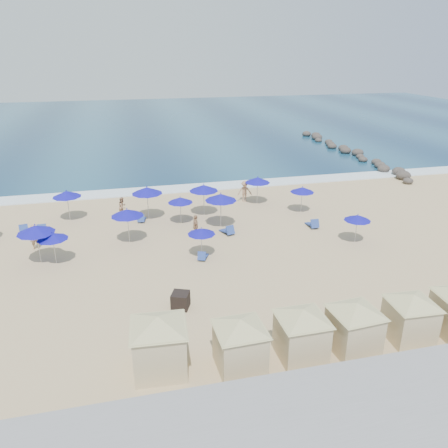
# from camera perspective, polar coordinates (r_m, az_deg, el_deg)

# --- Properties ---
(ground) EXTENTS (160.00, 160.00, 0.00)m
(ground) POSITION_cam_1_polar(r_m,az_deg,el_deg) (27.67, -3.45, -5.00)
(ground) COLOR tan
(ground) RESTS_ON ground
(ocean) EXTENTS (160.00, 80.00, 0.06)m
(ocean) POSITION_cam_1_polar(r_m,az_deg,el_deg) (80.39, -10.66, 12.73)
(ocean) COLOR #0D2E4C
(ocean) RESTS_ON ground
(surf_line) EXTENTS (160.00, 2.50, 0.08)m
(surf_line) POSITION_cam_1_polar(r_m,az_deg,el_deg) (41.93, -7.26, 4.50)
(surf_line) COLOR white
(surf_line) RESTS_ON ground
(seawall) EXTENTS (160.00, 6.10, 1.22)m
(seawall) POSITION_cam_1_polar(r_m,az_deg,el_deg) (16.61, 5.65, -23.94)
(seawall) COLOR gray
(seawall) RESTS_ON ground
(rock_jetty) EXTENTS (2.56, 26.66, 0.96)m
(rock_jetty) POSITION_cam_1_polar(r_m,az_deg,el_deg) (57.98, 16.09, 9.06)
(rock_jetty) COLOR #2E2926
(rock_jetty) RESTS_ON ground
(trash_bin) EXTENTS (1.12, 1.12, 0.86)m
(trash_bin) POSITION_cam_1_polar(r_m,az_deg,el_deg) (23.01, -5.70, -9.90)
(trash_bin) COLOR black
(trash_bin) RESTS_ON ground
(cabana_0) EXTENTS (4.59, 4.59, 2.88)m
(cabana_0) POSITION_cam_1_polar(r_m,az_deg,el_deg) (18.53, -8.51, -14.33)
(cabana_0) COLOR #CFB98E
(cabana_0) RESTS_ON ground
(cabana_1) EXTENTS (4.17, 4.17, 2.62)m
(cabana_1) POSITION_cam_1_polar(r_m,az_deg,el_deg) (18.56, 2.11, -14.57)
(cabana_1) COLOR #CFB98E
(cabana_1) RESTS_ON ground
(cabana_2) EXTENTS (4.21, 4.21, 2.64)m
(cabana_2) POSITION_cam_1_polar(r_m,az_deg,el_deg) (19.39, 10.14, -13.10)
(cabana_2) COLOR #CFB98E
(cabana_2) RESTS_ON ground
(cabana_3) EXTENTS (4.17, 4.17, 2.62)m
(cabana_3) POSITION_cam_1_polar(r_m,az_deg,el_deg) (20.35, 16.72, -11.96)
(cabana_3) COLOR #CFB98E
(cabana_3) RESTS_ON ground
(cabana_4) EXTENTS (4.09, 4.09, 2.57)m
(cabana_4) POSITION_cam_1_polar(r_m,az_deg,el_deg) (21.91, 23.26, -10.40)
(cabana_4) COLOR #CFB98E
(cabana_4) RESTS_ON ground
(umbrella_1) EXTENTS (1.89, 1.89, 2.15)m
(umbrella_1) POSITION_cam_1_polar(r_m,az_deg,el_deg) (28.68, -21.53, -1.48)
(umbrella_1) COLOR #A5A8AD
(umbrella_1) RESTS_ON ground
(umbrella_2) EXTENTS (2.17, 2.17, 2.47)m
(umbrella_2) POSITION_cam_1_polar(r_m,az_deg,el_deg) (35.65, -19.87, 3.72)
(umbrella_2) COLOR #A5A8AD
(umbrella_2) RESTS_ON ground
(umbrella_3) EXTENTS (2.30, 2.30, 2.61)m
(umbrella_3) POSITION_cam_1_polar(r_m,az_deg,el_deg) (29.02, -23.40, -0.64)
(umbrella_3) COLOR #A5A8AD
(umbrella_3) RESTS_ON ground
(umbrella_4) EXTENTS (2.39, 2.39, 2.72)m
(umbrella_4) POSITION_cam_1_polar(r_m,az_deg,el_deg) (34.21, -10.04, 4.35)
(umbrella_4) COLOR #A5A8AD
(umbrella_4) RESTS_ON ground
(umbrella_5) EXTENTS (2.21, 2.21, 2.52)m
(umbrella_5) POSITION_cam_1_polar(r_m,az_deg,el_deg) (30.28, -12.54, 1.46)
(umbrella_5) COLOR #A5A8AD
(umbrella_5) RESTS_ON ground
(umbrella_6) EXTENTS (1.79, 1.79, 2.04)m
(umbrella_6) POSITION_cam_1_polar(r_m,az_deg,el_deg) (27.66, -2.98, -0.95)
(umbrella_6) COLOR #A5A8AD
(umbrella_6) RESTS_ON ground
(umbrella_7) EXTENTS (2.31, 2.31, 2.63)m
(umbrella_7) POSITION_cam_1_polar(r_m,az_deg,el_deg) (34.60, -2.67, 4.74)
(umbrella_7) COLOR #A5A8AD
(umbrella_7) RESTS_ON ground
(umbrella_8) EXTENTS (2.37, 2.37, 2.70)m
(umbrella_8) POSITION_cam_1_polar(r_m,az_deg,el_deg) (32.17, -0.42, 3.52)
(umbrella_8) COLOR #A5A8AD
(umbrella_8) RESTS_ON ground
(umbrella_9) EXTENTS (2.14, 2.14, 2.44)m
(umbrella_9) POSITION_cam_1_polar(r_m,az_deg,el_deg) (37.38, 4.42, 5.76)
(umbrella_9) COLOR #A5A8AD
(umbrella_9) RESTS_ON ground
(umbrella_10) EXTENTS (1.94, 1.94, 2.21)m
(umbrella_10) POSITION_cam_1_polar(r_m,az_deg,el_deg) (35.89, 10.19, 4.44)
(umbrella_10) COLOR #A5A8AD
(umbrella_10) RESTS_ON ground
(umbrella_11) EXTENTS (1.83, 1.83, 2.08)m
(umbrella_11) POSITION_cam_1_polar(r_m,az_deg,el_deg) (31.08, 17.05, 0.79)
(umbrella_11) COLOR #A5A8AD
(umbrella_11) RESTS_ON ground
(umbrella_12) EXTENTS (1.91, 1.91, 2.17)m
(umbrella_12) POSITION_cam_1_polar(r_m,az_deg,el_deg) (33.14, -5.74, 3.15)
(umbrella_12) COLOR #A5A8AD
(umbrella_12) RESTS_ON ground
(beach_chair_0) EXTENTS (0.88, 1.45, 0.75)m
(beach_chair_0) POSITION_cam_1_polar(r_m,az_deg,el_deg) (35.05, -24.69, -0.61)
(beach_chair_0) COLOR navy
(beach_chair_0) RESTS_ON ground
(beach_chair_1) EXTENTS (0.65, 1.42, 0.77)m
(beach_chair_1) POSITION_cam_1_polar(r_m,az_deg,el_deg) (34.50, -22.61, -0.60)
(beach_chair_1) COLOR navy
(beach_chair_1) RESTS_ON ground
(beach_chair_2) EXTENTS (0.76, 1.31, 0.68)m
(beach_chair_2) POSITION_cam_1_polar(r_m,az_deg,el_deg) (34.47, -10.73, 0.70)
(beach_chair_2) COLOR navy
(beach_chair_2) RESTS_ON ground
(beach_chair_3) EXTENTS (0.94, 1.28, 0.64)m
(beach_chair_3) POSITION_cam_1_polar(r_m,az_deg,el_deg) (27.94, -2.79, -4.18)
(beach_chair_3) COLOR navy
(beach_chair_3) RESTS_ON ground
(beach_chair_4) EXTENTS (0.97, 1.49, 0.76)m
(beach_chair_4) POSITION_cam_1_polar(r_m,az_deg,el_deg) (31.61, 0.50, -0.85)
(beach_chair_4) COLOR navy
(beach_chair_4) RESTS_ON ground
(beach_chair_5) EXTENTS (0.65, 1.41, 0.77)m
(beach_chair_5) POSITION_cam_1_polar(r_m,az_deg,el_deg) (33.44, 11.52, 0.01)
(beach_chair_5) COLOR navy
(beach_chair_5) RESTS_ON ground
(beachgoer_0) EXTENTS (0.75, 0.67, 1.73)m
(beachgoer_0) POSITION_cam_1_polar(r_m,az_deg,el_deg) (31.75, -23.55, -1.51)
(beachgoer_0) COLOR #A3795B
(beachgoer_0) RESTS_ON ground
(beachgoer_1) EXTENTS (0.93, 0.98, 1.59)m
(beachgoer_1) POSITION_cam_1_polar(r_m,az_deg,el_deg) (35.70, -13.10, 2.21)
(beachgoer_1) COLOR #A3795B
(beachgoer_1) RESTS_ON ground
(beachgoer_2) EXTENTS (0.42, 0.99, 1.69)m
(beachgoer_2) POSITION_cam_1_polar(r_m,az_deg,el_deg) (30.88, -3.72, -0.30)
(beachgoer_2) COLOR #A3795B
(beachgoer_2) RESTS_ON ground
(beachgoer_3) EXTENTS (1.28, 0.81, 1.88)m
(beachgoer_3) POSITION_cam_1_polar(r_m,az_deg,el_deg) (38.13, 2.72, 4.29)
(beachgoer_3) COLOR #A3795B
(beachgoer_3) RESTS_ON ground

